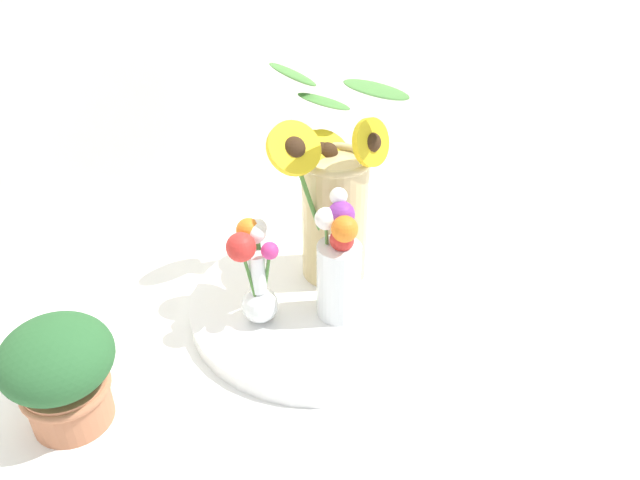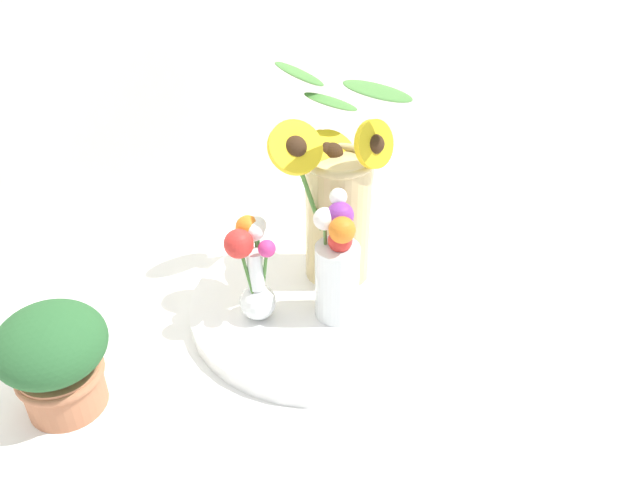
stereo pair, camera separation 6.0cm
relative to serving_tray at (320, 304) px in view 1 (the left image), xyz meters
name	(u,v)px [view 1 (the left image)]	position (x,y,z in m)	size (l,w,h in m)	color
ground_plane	(368,332)	(0.02, -0.09, -0.01)	(6.00, 6.00, 0.00)	white
serving_tray	(320,304)	(0.00, 0.00, 0.00)	(0.42, 0.42, 0.02)	white
mason_jar_sunflowers	(334,202)	(0.07, 0.04, 0.15)	(0.21, 0.22, 0.37)	#D1B77A
vase_small_center	(339,264)	(0.00, -0.04, 0.10)	(0.07, 0.07, 0.21)	white
vase_bulb_right	(255,271)	(-0.10, 0.04, 0.10)	(0.08, 0.08, 0.17)	white
potted_plant	(60,371)	(-0.39, 0.08, 0.08)	(0.14, 0.14, 0.16)	#B7704C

